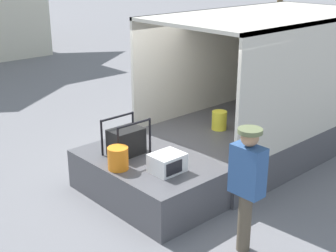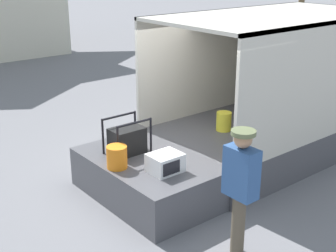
{
  "view_description": "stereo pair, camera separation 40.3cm",
  "coord_description": "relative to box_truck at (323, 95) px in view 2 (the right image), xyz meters",
  "views": [
    {
      "loc": [
        -5.04,
        -5.26,
        3.7
      ],
      "look_at": [
        -0.42,
        -0.2,
        1.22
      ],
      "focal_mm": 50.0,
      "sensor_mm": 36.0,
      "label": 1
    },
    {
      "loc": [
        -4.73,
        -5.53,
        3.7
      ],
      "look_at": [
        -0.42,
        -0.2,
        1.22
      ],
      "focal_mm": 50.0,
      "sensor_mm": 36.0,
      "label": 2
    }
  ],
  "objects": [
    {
      "name": "ground_plane",
      "position": [
        -4.11,
        -0.0,
        -0.86
      ],
      "size": [
        160.0,
        160.0,
        0.0
      ],
      "primitive_type": "plane",
      "color": "slate"
    },
    {
      "name": "box_truck",
      "position": [
        0.0,
        0.0,
        0.0
      ],
      "size": [
        6.88,
        2.49,
        2.72
      ],
      "color": "#B2B2B7",
      "rests_on": "ground"
    },
    {
      "name": "tailgate_deck",
      "position": [
        -4.83,
        -0.0,
        -0.53
      ],
      "size": [
        1.44,
        2.37,
        0.67
      ],
      "primitive_type": "cube",
      "color": "#4C4C51",
      "rests_on": "ground"
    },
    {
      "name": "microwave",
      "position": [
        -4.87,
        -0.55,
        -0.05
      ],
      "size": [
        0.48,
        0.41,
        0.28
      ],
      "color": "white",
      "rests_on": "tailgate_deck"
    },
    {
      "name": "portable_generator",
      "position": [
        -4.89,
        0.39,
        0.03
      ],
      "size": [
        0.67,
        0.48,
        0.6
      ],
      "color": "black",
      "rests_on": "tailgate_deck"
    },
    {
      "name": "orange_bucket",
      "position": [
        -5.35,
        0.02,
        -0.02
      ],
      "size": [
        0.31,
        0.31,
        0.35
      ],
      "color": "orange",
      "rests_on": "tailgate_deck"
    },
    {
      "name": "worker_person",
      "position": [
        -4.8,
        -1.99,
        0.2
      ],
      "size": [
        0.31,
        0.44,
        1.73
      ],
      "color": "brown",
      "rests_on": "ground"
    }
  ]
}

